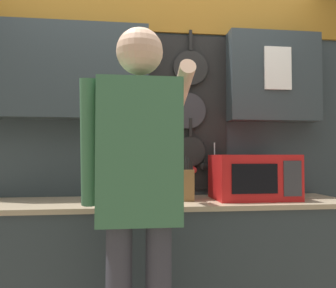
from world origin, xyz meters
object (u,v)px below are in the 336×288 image
at_px(utensil_crock, 101,187).
at_px(person, 139,180).
at_px(microwave, 253,177).
at_px(knife_block, 185,184).

height_order(utensil_crock, person, person).
bearing_deg(microwave, utensil_crock, 179.91).
bearing_deg(knife_block, person, -118.30).
relative_size(microwave, person, 0.30).
height_order(knife_block, person, person).
bearing_deg(knife_block, microwave, -0.04).
xyz_separation_m(microwave, knife_block, (-0.46, 0.00, -0.04)).
bearing_deg(person, knife_block, 61.70).
distance_m(knife_block, utensil_crock, 0.54).
height_order(microwave, knife_block, microwave).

